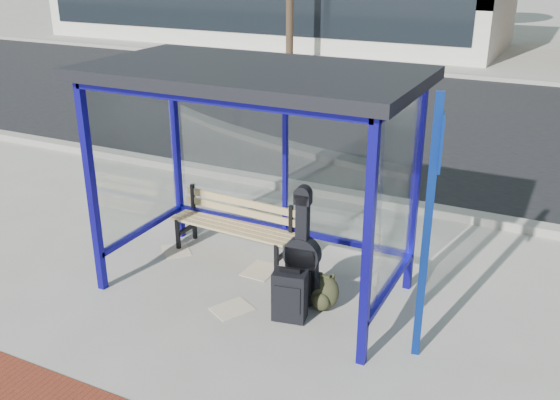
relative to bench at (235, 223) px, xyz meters
The scene contains 14 objects.
ground 0.95m from the bench, 45.34° to the right, with size 120.00×120.00×0.00m, color #B2ADA0.
curb_near 2.40m from the bench, 75.42° to the left, with size 60.00×0.25×0.12m, color gray.
street_asphalt 7.43m from the bench, 85.38° to the left, with size 60.00×10.00×0.00m, color black.
curb_far 12.52m from the bench, 87.26° to the left, with size 60.00×0.25×0.12m, color gray.
far_sidewalk 14.41m from the bench, 87.62° to the left, with size 60.00×4.00×0.01m, color #B2ADA0.
bus_shelter 1.83m from the bench, 41.77° to the right, with size 3.30×1.80×2.42m.
bench is the anchor object (origin of this frame).
guitar_bag 1.39m from the bench, 30.07° to the right, with size 0.47×0.17×1.25m.
suitcase 1.58m from the bench, 39.70° to the right, with size 0.37×0.27×0.58m.
backpack 1.61m from the bench, 24.98° to the right, with size 0.34×0.32×0.38m.
sign_post 2.86m from the bench, 21.60° to the right, with size 0.13×0.30×2.44m.
newspaper_a 0.86m from the bench, 160.28° to the right, with size 0.39×0.31×0.01m, color white.
newspaper_b 1.32m from the bench, 61.58° to the right, with size 0.40×0.31×0.01m, color white.
newspaper_c 0.67m from the bench, 27.00° to the right, with size 0.43×0.34×0.01m, color white.
Camera 1 is at (2.92, -5.26, 3.48)m, focal length 40.00 mm.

